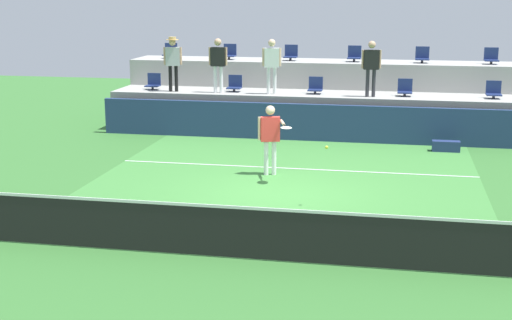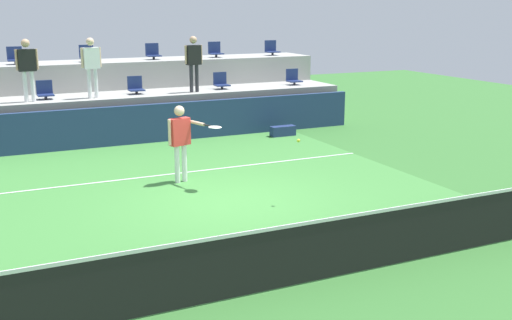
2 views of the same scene
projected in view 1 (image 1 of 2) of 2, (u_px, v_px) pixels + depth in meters
name	position (u px, v px, depth m)	size (l,w,h in m)	color
ground_plane	(279.00, 194.00, 15.81)	(40.00, 40.00, 0.00)	#336B2D
court_inner_paint	(286.00, 183.00, 16.77)	(9.00, 10.00, 0.01)	#3D7F38
court_service_line	(294.00, 169.00, 18.11)	(9.00, 0.06, 0.00)	white
tennis_net	(240.00, 230.00, 11.88)	(10.48, 0.08, 1.07)	black
sponsor_backboard	(311.00, 123.00, 21.42)	(13.00, 0.16, 1.10)	navy
seating_tier_lower	(316.00, 113.00, 22.65)	(13.00, 1.80, 1.25)	#9E9E99
seating_tier_upper	(323.00, 92.00, 24.27)	(13.00, 1.80, 2.10)	#9E9E99
stadium_chair_lower_far_left	(153.00, 83.00, 23.39)	(0.44, 0.40, 0.52)	#2D2D33
stadium_chair_lower_left	(235.00, 85.00, 22.88)	(0.44, 0.40, 0.52)	#2D2D33
stadium_chair_lower_center	(315.00, 87.00, 22.40)	(0.44, 0.40, 0.52)	#2D2D33
stadium_chair_lower_right	(405.00, 89.00, 21.89)	(0.44, 0.40, 0.52)	#2D2D33
stadium_chair_lower_far_right	(494.00, 91.00, 21.40)	(0.44, 0.40, 0.52)	#2D2D33
stadium_chair_upper_far_left	(170.00, 52.00, 24.92)	(0.44, 0.40, 0.52)	#2D2D33
stadium_chair_upper_left	(230.00, 53.00, 24.52)	(0.44, 0.40, 0.52)	#2D2D33
stadium_chair_upper_mid_left	(291.00, 54.00, 24.12)	(0.44, 0.40, 0.52)	#2D2D33
stadium_chair_upper_mid_right	(354.00, 55.00, 23.72)	(0.44, 0.40, 0.52)	#2D2D33
stadium_chair_upper_right	(422.00, 56.00, 23.31)	(0.44, 0.40, 0.52)	#2D2D33
stadium_chair_upper_far_right	(491.00, 57.00, 22.91)	(0.44, 0.40, 0.52)	#2D2D33
tennis_player	(271.00, 133.00, 17.24)	(0.97, 1.14, 1.70)	white
spectator_with_hat	(173.00, 58.00, 22.68)	(0.59, 0.47, 1.72)	black
spectator_leaning_on_rail	(218.00, 60.00, 22.42)	(0.59, 0.24, 1.69)	white
spectator_in_grey	(272.00, 61.00, 22.10)	(0.59, 0.26, 1.69)	white
spectator_in_white	(371.00, 63.00, 21.53)	(0.59, 0.25, 1.68)	#2D2D33
tennis_ball	(327.00, 147.00, 14.60)	(0.07, 0.07, 0.07)	#CCE033
equipment_bag	(446.00, 146.00, 20.04)	(0.76, 0.28, 0.30)	navy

